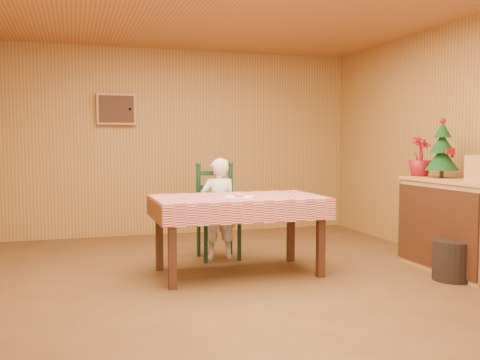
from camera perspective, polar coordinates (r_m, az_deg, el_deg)
name	(u,v)px	position (r m, az deg, el deg)	size (l,w,h in m)	color
ground	(247,286)	(4.92, 0.71, -11.25)	(6.00, 6.00, 0.00)	brown
cabin_walls	(230,88)	(5.29, -1.12, 9.75)	(5.10, 6.05, 2.65)	#B78542
dining_table	(238,205)	(5.25, -0.23, -2.65)	(1.66, 0.96, 0.77)	#462212
ladder_chair	(217,213)	(6.03, -2.44, -3.56)	(0.44, 0.40, 1.08)	black
seated_child	(219,209)	(5.96, -2.30, -3.06)	(0.41, 0.27, 1.12)	white
napkin	(239,197)	(5.20, -0.07, -1.79)	(0.26, 0.26, 0.00)	white
donut	(239,195)	(5.19, -0.07, -1.58)	(0.10, 0.10, 0.04)	gold
shelf_unit	(456,225)	(5.80, 22.04, -4.51)	(0.54, 1.24, 0.93)	tan
christmas_tree	(442,151)	(5.94, 20.76, 2.93)	(0.34, 0.34, 0.62)	#462212
flower_arrangement	(420,156)	(6.15, 18.65, 2.40)	(0.24, 0.24, 0.43)	maroon
storage_bin	(453,260)	(5.47, 21.78, -7.97)	(0.38, 0.38, 0.38)	black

